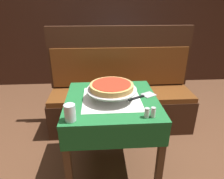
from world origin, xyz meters
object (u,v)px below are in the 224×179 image
object	(u,v)px
deep_dish_pizza	(112,86)
water_glass_near	(70,113)
salt_shaker	(147,113)
condiment_caddy	(127,49)
pizza_server	(143,96)
dining_table_front	(112,111)
booth_bench	(121,100)
dining_table_rear	(120,58)
pizza_pan_stand	(112,90)
pepper_shaker	(153,112)

from	to	relation	value
deep_dish_pizza	water_glass_near	bearing A→B (deg)	-134.08
salt_shaker	condiment_caddy	world-z (taller)	condiment_caddy
salt_shaker	condiment_caddy	xyz separation A→B (m)	(0.13, 1.93, 0.01)
pizza_server	water_glass_near	world-z (taller)	water_glass_near
water_glass_near	salt_shaker	bearing A→B (deg)	0.70
dining_table_front	condiment_caddy	xyz separation A→B (m)	(0.35, 1.63, 0.16)
dining_table_front	water_glass_near	bearing A→B (deg)	-134.03
booth_bench	condiment_caddy	size ratio (longest dim) A/B	10.42
salt_shaker	condiment_caddy	size ratio (longest dim) A/B	0.43
dining_table_rear	pizza_pan_stand	size ratio (longest dim) A/B	1.81
pizza_server	salt_shaker	bearing A→B (deg)	-97.08
salt_shaker	booth_bench	bearing A→B (deg)	93.49
dining_table_rear	deep_dish_pizza	world-z (taller)	deep_dish_pizza
salt_shaker	condiment_caddy	bearing A→B (deg)	86.23
salt_shaker	water_glass_near	bearing A→B (deg)	-179.30
deep_dish_pizza	pepper_shaker	size ratio (longest dim) A/B	4.80
deep_dish_pizza	condiment_caddy	world-z (taller)	condiment_caddy
water_glass_near	condiment_caddy	bearing A→B (deg)	71.40
salt_shaker	condiment_caddy	distance (m)	1.93
pizza_pan_stand	pepper_shaker	xyz separation A→B (m)	(0.27, -0.30, -0.04)
pizza_server	condiment_caddy	bearing A→B (deg)	86.89
water_glass_near	condiment_caddy	xyz separation A→B (m)	(0.65, 1.93, -0.02)
pizza_server	pepper_shaker	distance (m)	0.32
dining_table_rear	booth_bench	size ratio (longest dim) A/B	0.43
pizza_pan_stand	condiment_caddy	world-z (taller)	condiment_caddy
deep_dish_pizza	condiment_caddy	xyz separation A→B (m)	(0.35, 1.62, -0.07)
dining_table_rear	salt_shaker	size ratio (longest dim) A/B	10.52
dining_table_front	dining_table_rear	xyz separation A→B (m)	(0.26, 1.71, -0.01)
pepper_shaker	condiment_caddy	size ratio (longest dim) A/B	0.45
dining_table_rear	pizza_pan_stand	world-z (taller)	pizza_pan_stand
pizza_pan_stand	water_glass_near	xyz separation A→B (m)	(-0.30, -0.31, -0.02)
dining_table_rear	pizza_server	bearing A→B (deg)	-89.83
booth_bench	deep_dish_pizza	distance (m)	0.89
booth_bench	dining_table_front	bearing A→B (deg)	-102.75
deep_dish_pizza	condiment_caddy	bearing A→B (deg)	77.82
dining_table_rear	pepper_shaker	size ratio (longest dim) A/B	10.07
condiment_caddy	dining_table_front	bearing A→B (deg)	-102.21
dining_table_rear	deep_dish_pizza	bearing A→B (deg)	-98.59
dining_table_front	dining_table_rear	world-z (taller)	dining_table_front
pepper_shaker	dining_table_front	bearing A→B (deg)	131.50
deep_dish_pizza	pizza_server	world-z (taller)	deep_dish_pizza
pizza_server	condiment_caddy	world-z (taller)	condiment_caddy
pepper_shaker	dining_table_rear	bearing A→B (deg)	90.25
deep_dish_pizza	condiment_caddy	distance (m)	1.66
pizza_pan_stand	water_glass_near	bearing A→B (deg)	-134.08
deep_dish_pizza	salt_shaker	xyz separation A→B (m)	(0.22, -0.30, -0.08)
water_glass_near	pepper_shaker	world-z (taller)	water_glass_near
booth_bench	deep_dish_pizza	world-z (taller)	booth_bench
pizza_server	pizza_pan_stand	bearing A→B (deg)	-176.17
dining_table_front	condiment_caddy	world-z (taller)	condiment_caddy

